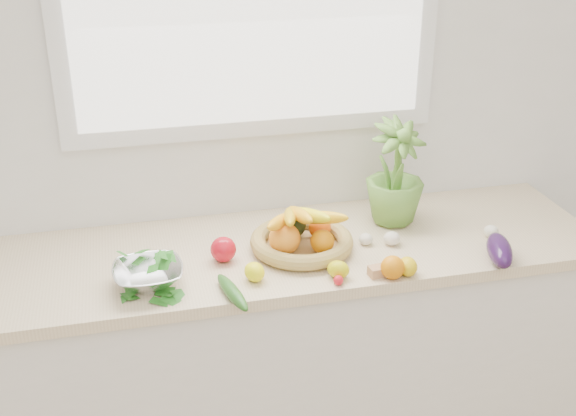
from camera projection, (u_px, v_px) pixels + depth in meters
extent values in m
cube|color=white|center=(252.00, 92.00, 2.48)|extent=(4.50, 0.02, 2.70)
cube|color=silver|center=(273.00, 362.00, 2.61)|extent=(2.20, 0.58, 0.86)
cube|color=beige|center=(272.00, 253.00, 2.42)|extent=(2.24, 0.62, 0.04)
sphere|color=orange|center=(393.00, 267.00, 2.21)|extent=(0.09, 0.09, 0.07)
ellipsoid|color=#F7EF0D|center=(254.00, 272.00, 2.20)|extent=(0.08, 0.09, 0.06)
ellipsoid|color=#DBB40B|center=(408.00, 266.00, 2.24)|extent=(0.07, 0.08, 0.06)
ellipsoid|color=#D0CC0B|center=(338.00, 269.00, 2.22)|extent=(0.09, 0.09, 0.06)
sphere|color=red|center=(223.00, 249.00, 2.31)|extent=(0.11, 0.11, 0.08)
cube|color=tan|center=(384.00, 270.00, 2.24)|extent=(0.10, 0.05, 0.03)
ellipsoid|color=white|center=(392.00, 238.00, 2.42)|extent=(0.07, 0.07, 0.05)
ellipsoid|color=beige|center=(366.00, 239.00, 2.42)|extent=(0.06, 0.06, 0.04)
ellipsoid|color=silver|center=(491.00, 231.00, 2.47)|extent=(0.06, 0.06, 0.04)
ellipsoid|color=#280F3A|center=(499.00, 250.00, 2.31)|extent=(0.13, 0.21, 0.08)
ellipsoid|color=#2A5C1B|center=(232.00, 292.00, 2.12)|extent=(0.09, 0.23, 0.04)
sphere|color=red|center=(338.00, 280.00, 2.19)|extent=(0.03, 0.03, 0.03)
imported|color=#5D9335|center=(395.00, 172.00, 2.50)|extent=(0.26, 0.26, 0.37)
cylinder|color=tan|center=(302.00, 248.00, 2.40)|extent=(0.32, 0.32, 0.01)
torus|color=tan|center=(302.00, 241.00, 2.38)|extent=(0.37, 0.37, 0.05)
sphere|color=orange|center=(285.00, 239.00, 2.33)|extent=(0.11, 0.11, 0.10)
sphere|color=orange|center=(322.00, 241.00, 2.34)|extent=(0.09, 0.09, 0.08)
sphere|color=#FF5E08|center=(320.00, 228.00, 2.43)|extent=(0.08, 0.08, 0.07)
ellipsoid|color=black|center=(294.00, 223.00, 2.43)|extent=(0.09, 0.09, 0.10)
ellipsoid|color=#FFA815|center=(280.00, 222.00, 2.32)|extent=(0.16, 0.21, 0.10)
ellipsoid|color=gold|center=(290.00, 217.00, 2.33)|extent=(0.09, 0.23, 0.10)
ellipsoid|color=#FFB115|center=(300.00, 215.00, 2.33)|extent=(0.06, 0.23, 0.10)
ellipsoid|color=#FFF315|center=(309.00, 215.00, 2.34)|extent=(0.13, 0.23, 0.10)
ellipsoid|color=yellow|center=(319.00, 217.00, 2.35)|extent=(0.19, 0.19, 0.10)
cylinder|color=white|center=(149.00, 284.00, 2.18)|extent=(0.09, 0.09, 0.02)
imported|color=silver|center=(148.00, 274.00, 2.17)|extent=(0.22, 0.22, 0.05)
ellipsoid|color=#216218|center=(147.00, 263.00, 2.15)|extent=(0.16, 0.16, 0.07)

